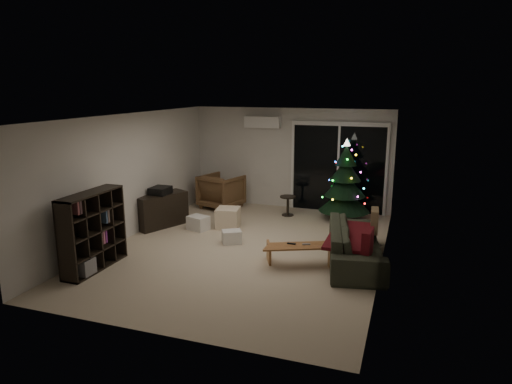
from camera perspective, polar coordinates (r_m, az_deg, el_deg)
room at (r=9.72m, az=4.27°, el=1.16°), size 6.50×7.51×2.60m
bookshelf at (r=8.22m, az=-20.60°, el=-4.47°), size 0.54×1.36×1.32m
media_cabinet at (r=10.22m, az=-11.76°, el=-2.24°), size 0.88×1.25×0.73m
stereo at (r=10.12m, az=-11.87°, el=0.19°), size 0.37×0.44×0.16m
armchair at (r=11.55m, az=-4.35°, el=0.09°), size 1.14×1.16×0.85m
ottoman at (r=9.98m, az=-3.51°, el=-3.24°), size 0.56×0.56×0.43m
cardboard_box_a at (r=9.90m, az=-7.22°, el=-3.86°), size 0.50×0.43×0.30m
cardboard_box_b at (r=9.03m, az=-3.06°, el=-5.62°), size 0.46×0.42×0.26m
side_table at (r=10.90m, az=3.99°, el=-1.73°), size 0.42×0.42×0.47m
floor_lamp at (r=12.04m, az=-1.89°, el=2.99°), size 0.29×0.29×1.81m
sofa at (r=8.20m, az=12.35°, el=-6.38°), size 1.28×2.39×0.66m
sofa_throw at (r=8.16m, az=11.70°, el=-5.34°), size 0.71×1.63×0.05m
cushion_a at (r=8.72m, az=14.58°, el=-3.48°), size 0.17×0.45×0.44m
cushion_b at (r=7.48m, az=13.75°, el=-6.21°), size 0.16×0.44×0.44m
coffee_table at (r=7.95m, az=5.48°, el=-7.88°), size 1.24×0.85×0.37m
remote_a at (r=7.91m, az=4.45°, el=-6.45°), size 0.15×0.04×0.02m
remote_b at (r=7.90m, az=6.31°, el=-6.51°), size 0.14×0.08×0.02m
christmas_tree at (r=10.57m, az=11.09°, el=1.49°), size 1.45×1.45×1.88m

